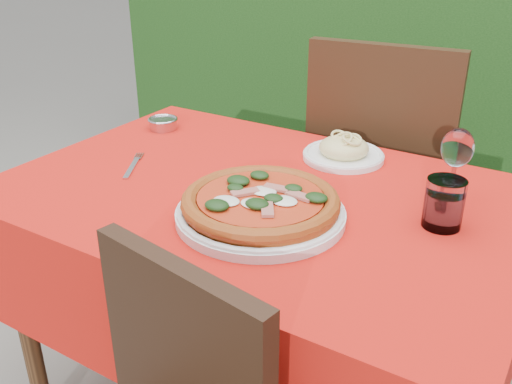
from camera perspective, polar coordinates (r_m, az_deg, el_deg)
The scene contains 9 objects.
hedge at distance 2.74m, azimuth 18.22°, elevation 15.38°, with size 3.20×0.55×1.78m.
dining_table at distance 1.46m, azimuth 0.37°, elevation -5.18°, with size 1.26×0.86×0.75m.
chair_far at distance 1.97m, azimuth 12.54°, elevation 2.23°, with size 0.50×0.50×1.02m.
pizza_plate at distance 1.24m, azimuth 0.46°, elevation -1.37°, with size 0.43×0.43×0.07m.
pasta_plate at distance 1.58m, azimuth 8.75°, elevation 4.06°, with size 0.22×0.22×0.06m.
water_glass at distance 1.27m, azimuth 18.26°, elevation -1.31°, with size 0.08×0.08×0.11m.
wine_glass at distance 1.36m, azimuth 19.47°, elevation 3.89°, with size 0.07×0.07×0.18m.
fork at distance 1.54m, azimuth -12.33°, elevation 2.37°, with size 0.02×0.19×0.00m, color #B3B3BA.
steel_ramekin at distance 1.82m, azimuth -9.27°, elevation 6.71°, with size 0.09×0.09×0.03m, color #B6B6BD.
Camera 1 is at (0.65, -1.07, 1.34)m, focal length 40.00 mm.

